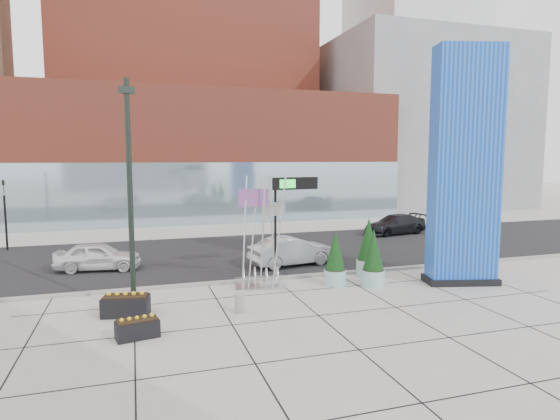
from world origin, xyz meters
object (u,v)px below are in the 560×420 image
object	(u,v)px
car_silver_mid	(292,251)
concrete_bollard	(240,303)
public_art_sculpture	(261,258)
blue_pylon	(465,171)
lamp_post	(131,221)
car_white_west	(98,257)
overhead_street_sign	(292,192)

from	to	relation	value
car_silver_mid	concrete_bollard	bearing A→B (deg)	137.39
public_art_sculpture	car_silver_mid	world-z (taller)	public_art_sculpture
blue_pylon	concrete_bollard	size ratio (longest dim) A/B	14.99
public_art_sculpture	car_silver_mid	bearing A→B (deg)	64.88
public_art_sculpture	car_silver_mid	xyz separation A→B (m)	(2.54, 3.39, -0.51)
lamp_post	car_white_west	world-z (taller)	lamp_post
lamp_post	concrete_bollard	distance (m)	4.65
blue_pylon	car_silver_mid	xyz separation A→B (m)	(-5.83, 5.29, -4.09)
public_art_sculpture	overhead_street_sign	distance (m)	3.22
concrete_bollard	car_silver_mid	xyz separation A→B (m)	(4.08, 6.26, 0.38)
lamp_post	car_white_west	xyz separation A→B (m)	(-1.60, 7.18, -2.59)
blue_pylon	public_art_sculpture	distance (m)	9.30
lamp_post	concrete_bollard	xyz separation A→B (m)	(3.50, -0.90, -2.92)
car_white_west	car_silver_mid	size ratio (longest dim) A/B	0.90
lamp_post	public_art_sculpture	xyz separation A→B (m)	(5.05, 1.97, -2.03)
overhead_street_sign	car_white_west	distance (m)	9.92
concrete_bollard	overhead_street_sign	world-z (taller)	overhead_street_sign
lamp_post	car_silver_mid	world-z (taller)	lamp_post
concrete_bollard	overhead_street_sign	size ratio (longest dim) A/B	0.15
overhead_street_sign	car_silver_mid	bearing A→B (deg)	64.16
blue_pylon	overhead_street_sign	distance (m)	7.31
overhead_street_sign	blue_pylon	bearing A→B (deg)	-28.65
car_white_west	blue_pylon	bearing A→B (deg)	-107.32
car_white_west	lamp_post	bearing A→B (deg)	-159.40
concrete_bollard	public_art_sculpture	bearing A→B (deg)	61.66
lamp_post	car_white_west	distance (m)	7.79
public_art_sculpture	car_white_west	distance (m)	8.46
blue_pylon	car_white_west	distance (m)	17.12
overhead_street_sign	concrete_bollard	bearing A→B (deg)	-137.73
lamp_post	overhead_street_sign	size ratio (longest dim) A/B	1.76
blue_pylon	lamp_post	size ratio (longest dim) A/B	1.25
lamp_post	overhead_street_sign	distance (m)	7.27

